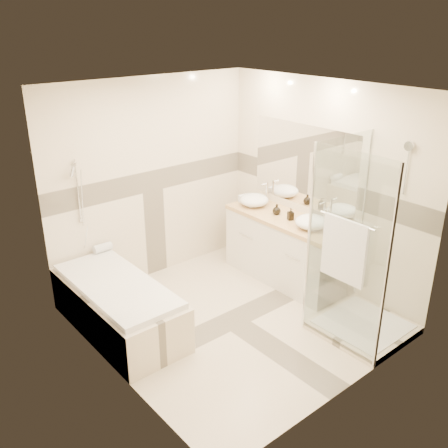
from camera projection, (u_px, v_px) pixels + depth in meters
room at (236, 213)px, 5.09m from camera, size 2.82×3.02×2.52m
bathtub at (118, 304)px, 5.27m from camera, size 0.75×1.70×0.56m
vanity at (284, 249)px, 6.24m from camera, size 0.58×1.62×0.85m
shower_enclosure at (354, 290)px, 5.14m from camera, size 0.96×0.93×2.04m
vessel_sink_near at (254, 200)px, 6.43m from camera, size 0.38×0.38×0.15m
vessel_sink_far at (311, 222)px, 5.74m from camera, size 0.37×0.37×0.15m
faucet_near at (266, 191)px, 6.52m from camera, size 0.11×0.03×0.27m
faucet_far at (324, 211)px, 5.84m from camera, size 0.11×0.03×0.28m
amenity_bottle_a at (291, 214)px, 5.97m from camera, size 0.09×0.09×0.15m
amenity_bottle_b at (277, 209)px, 6.14m from camera, size 0.11×0.11×0.13m
folded_towels at (249, 200)px, 6.50m from camera, size 0.21×0.30×0.09m
rolled_towel at (103, 248)px, 5.84m from camera, size 0.22×0.10×0.10m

